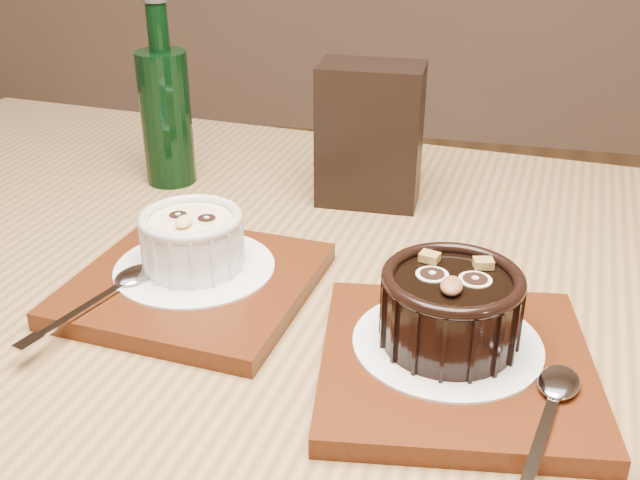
# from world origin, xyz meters

# --- Properties ---
(table) EXTENTS (1.26, 0.90, 0.75)m
(table) POSITION_xyz_m (0.22, -0.08, 0.66)
(table) COLOR olive
(table) RESTS_ON ground
(tray_left) EXTENTS (0.20, 0.20, 0.01)m
(tray_left) POSITION_xyz_m (0.14, -0.08, 0.76)
(tray_left) COLOR #52230D
(tray_left) RESTS_ON table
(doily_left) EXTENTS (0.13, 0.13, 0.00)m
(doily_left) POSITION_xyz_m (0.14, -0.07, 0.77)
(doily_left) COLOR white
(doily_left) RESTS_ON tray_left
(ramekin_white) EXTENTS (0.08, 0.08, 0.05)m
(ramekin_white) POSITION_xyz_m (0.14, -0.07, 0.79)
(ramekin_white) COLOR silver
(ramekin_white) RESTS_ON doily_left
(spoon_left) EXTENTS (0.06, 0.14, 0.01)m
(spoon_left) POSITION_xyz_m (0.09, -0.13, 0.77)
(spoon_left) COLOR #B4B6BD
(spoon_left) RESTS_ON tray_left
(tray_right) EXTENTS (0.20, 0.20, 0.01)m
(tray_right) POSITION_xyz_m (0.35, -0.14, 0.76)
(tray_right) COLOR #52230D
(tray_right) RESTS_ON table
(doily_right) EXTENTS (0.13, 0.13, 0.00)m
(doily_right) POSITION_xyz_m (0.35, -0.12, 0.77)
(doily_right) COLOR white
(doily_right) RESTS_ON tray_right
(ramekin_dark) EXTENTS (0.10, 0.10, 0.06)m
(ramekin_dark) POSITION_xyz_m (0.35, -0.12, 0.80)
(ramekin_dark) COLOR black
(ramekin_dark) RESTS_ON doily_right
(spoon_right) EXTENTS (0.05, 0.14, 0.01)m
(spoon_right) POSITION_xyz_m (0.41, -0.19, 0.77)
(spoon_right) COLOR #B4B6BD
(spoon_right) RESTS_ON tray_right
(condiment_stand) EXTENTS (0.10, 0.06, 0.14)m
(condiment_stand) POSITION_xyz_m (0.24, 0.13, 0.82)
(condiment_stand) COLOR black
(condiment_stand) RESTS_ON table
(green_bottle) EXTENTS (0.05, 0.05, 0.20)m
(green_bottle) POSITION_xyz_m (0.03, 0.13, 0.83)
(green_bottle) COLOR black
(green_bottle) RESTS_ON table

